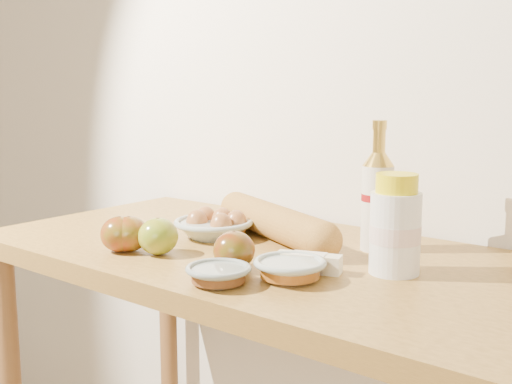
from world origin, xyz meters
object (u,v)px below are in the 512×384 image
(bourbon_bottle, at_px, (377,198))
(egg_bowl, at_px, (215,226))
(cream_bottle, at_px, (395,228))
(baguette, at_px, (274,222))
(table, at_px, (265,309))

(bourbon_bottle, height_order, egg_bowl, bourbon_bottle)
(cream_bottle, distance_m, baguette, 0.32)
(baguette, bearing_deg, table, -40.80)
(table, xyz_separation_m, baguette, (-0.04, 0.08, 0.16))
(bourbon_bottle, bearing_deg, table, -132.53)
(table, xyz_separation_m, bourbon_bottle, (0.17, 0.14, 0.23))
(table, bearing_deg, egg_bowl, 173.99)
(table, xyz_separation_m, egg_bowl, (-0.15, 0.02, 0.15))
(egg_bowl, height_order, baguette, baguette)
(table, relative_size, egg_bowl, 6.44)
(egg_bowl, bearing_deg, table, -6.01)
(bourbon_bottle, distance_m, egg_bowl, 0.35)
(cream_bottle, relative_size, baguette, 0.40)
(table, bearing_deg, cream_bottle, 2.47)
(bourbon_bottle, relative_size, cream_bottle, 1.47)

